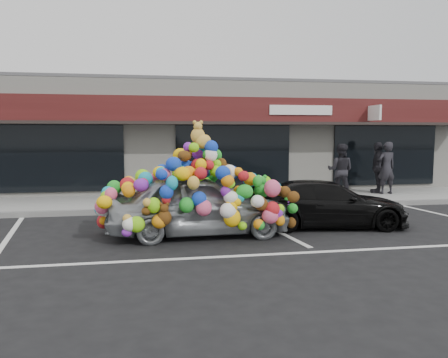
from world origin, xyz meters
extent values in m
plane|color=black|center=(0.00, 0.00, 0.00)|extent=(90.00, 90.00, 0.00)
cube|color=silver|center=(0.00, 8.50, 2.10)|extent=(24.00, 6.00, 4.20)
cube|color=#59595B|center=(0.00, 8.50, 4.25)|extent=(24.00, 6.00, 0.12)
cube|color=#3E1111|center=(0.00, 5.42, 3.15)|extent=(24.00, 0.18, 0.90)
cube|color=black|center=(0.00, 4.90, 2.65)|extent=(24.00, 1.20, 0.10)
cube|color=white|center=(8.20, 4.95, 3.05)|extent=(0.08, 0.95, 0.55)
cube|color=white|center=(5.50, 5.30, 3.15)|extent=(2.40, 0.04, 0.35)
cube|color=black|center=(-3.00, 5.47, 1.45)|extent=(4.20, 0.12, 2.30)
cube|color=black|center=(3.00, 5.47, 1.45)|extent=(4.20, 0.12, 2.30)
cube|color=black|center=(9.00, 5.47, 1.45)|extent=(4.20, 0.12, 2.30)
cube|color=gray|center=(0.00, 4.00, 0.07)|extent=(26.00, 3.00, 0.15)
cube|color=slate|center=(0.00, 2.50, 0.07)|extent=(26.00, 0.18, 0.16)
cube|color=silver|center=(-3.20, 0.20, 0.00)|extent=(0.73, 4.37, 0.01)
cube|color=silver|center=(2.80, 0.20, 0.00)|extent=(0.73, 4.37, 0.01)
cube|color=silver|center=(2.00, -2.30, 0.00)|extent=(14.00, 0.12, 0.01)
imported|color=#93989D|center=(1.01, -0.46, 0.69)|extent=(1.72, 4.10, 1.39)
ellipsoid|color=#D20438|center=(1.01, -0.46, 1.91)|extent=(1.26, 1.73, 1.04)
sphere|color=#FFC200|center=(2.44, -0.61, 1.01)|extent=(0.34, 0.34, 0.34)
sphere|color=blue|center=(1.61, -1.36, 0.55)|extent=(0.36, 0.36, 0.36)
sphere|color=green|center=(0.21, 0.43, 0.60)|extent=(0.30, 0.30, 0.30)
sphere|color=#EE566E|center=(1.01, -0.46, 2.38)|extent=(0.32, 0.32, 0.32)
sphere|color=yellow|center=(-0.21, -0.36, 1.02)|extent=(0.30, 0.30, 0.30)
imported|color=black|center=(4.24, -0.09, 0.57)|extent=(2.10, 4.11, 1.14)
imported|color=#24242A|center=(8.26, 4.05, 1.08)|extent=(0.71, 0.50, 1.85)
imported|color=black|center=(6.34, 3.68, 1.05)|extent=(1.10, 1.04, 1.80)
imported|color=#252329|center=(8.10, 4.37, 1.07)|extent=(1.17, 0.82, 1.84)
camera|label=1|loc=(-0.12, -10.14, 2.30)|focal=35.00mm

